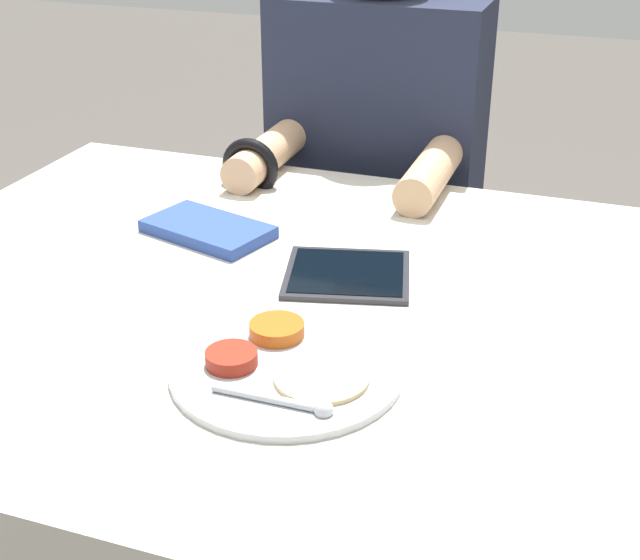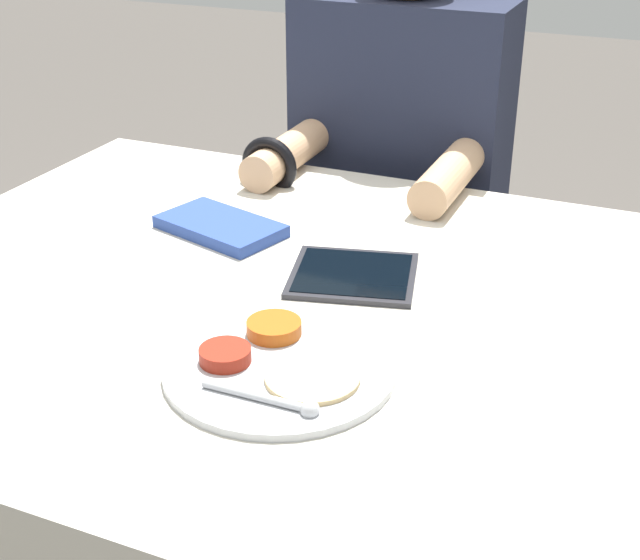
{
  "view_description": "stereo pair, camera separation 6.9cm",
  "coord_description": "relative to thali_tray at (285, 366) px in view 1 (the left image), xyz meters",
  "views": [
    {
      "loc": [
        0.48,
        -1.03,
        1.35
      ],
      "look_at": [
        0.13,
        -0.05,
        0.83
      ],
      "focal_mm": 50.0,
      "sensor_mm": 36.0,
      "label": 1
    },
    {
      "loc": [
        0.54,
        -1.0,
        1.35
      ],
      "look_at": [
        0.13,
        -0.05,
        0.83
      ],
      "focal_mm": 50.0,
      "sensor_mm": 36.0,
      "label": 2
    }
  ],
  "objects": [
    {
      "name": "thali_tray",
      "position": [
        0.0,
        0.0,
        0.0
      ],
      "size": [
        0.28,
        0.28,
        0.03
      ],
      "color": "#B7BABF",
      "rests_on": "dining_table"
    },
    {
      "name": "dining_table",
      "position": [
        -0.14,
        0.19,
        -0.39
      ],
      "size": [
        1.15,
        1.02,
        0.77
      ],
      "color": "beige",
      "rests_on": "ground_plane"
    },
    {
      "name": "red_notebook",
      "position": [
        -0.27,
        0.34,
        0.0
      ],
      "size": [
        0.23,
        0.17,
        0.02
      ],
      "color": "silver",
      "rests_on": "dining_table"
    },
    {
      "name": "person_diner",
      "position": [
        -0.13,
        0.87,
        -0.19
      ],
      "size": [
        0.43,
        0.46,
        1.25
      ],
      "color": "black",
      "rests_on": "ground_plane"
    },
    {
      "name": "tablet_device",
      "position": [
        -0.01,
        0.27,
        -0.0
      ],
      "size": [
        0.22,
        0.21,
        0.01
      ],
      "color": "#28282D",
      "rests_on": "dining_table"
    }
  ]
}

